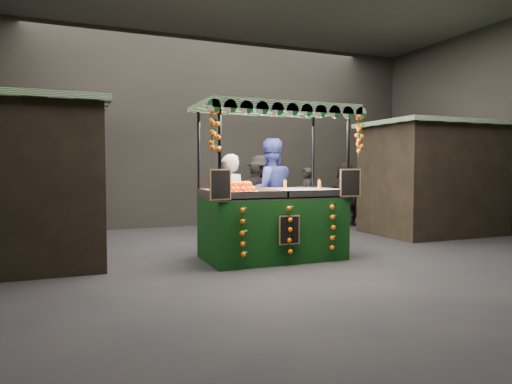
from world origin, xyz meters
name	(u,v)px	position (x,y,z in m)	size (l,w,h in m)	color
ground	(292,259)	(0.00, 0.00, 0.00)	(12.00, 12.00, 0.00)	black
market_hall	(293,57)	(0.00, 0.00, 3.38)	(12.10, 10.10, 5.05)	black
neighbour_stall_left	(5,183)	(-4.40, 1.00, 1.31)	(3.00, 2.20, 2.60)	black
neighbour_stall_right	(432,178)	(4.40, 1.50, 1.31)	(3.00, 2.20, 2.60)	black
juice_stall	(274,212)	(-0.30, 0.11, 0.80)	(2.66, 1.56, 2.58)	black
vendor_grey	(229,203)	(-0.79, 1.00, 0.90)	(0.70, 0.51, 1.79)	slate
vendor_blue	(270,193)	(0.13, 1.25, 1.06)	(1.10, 0.89, 2.11)	navy
shopper_0	(71,201)	(-3.46, 2.33, 0.92)	(0.67, 0.45, 1.84)	#2E2A25
shopper_1	(365,190)	(3.84, 3.33, 0.96)	(1.19, 1.13, 1.93)	#282221
shopper_2	(256,199)	(0.49, 2.87, 0.82)	(0.98, 0.45, 1.64)	black
shopper_3	(261,193)	(0.96, 3.68, 0.93)	(1.37, 1.08, 1.85)	black
shopper_4	(59,201)	(-3.68, 2.99, 0.89)	(0.99, 0.77, 1.78)	black
shopper_5	(346,194)	(3.42, 3.63, 0.85)	(1.32, 1.57, 1.69)	black
shopper_6	(306,197)	(2.39, 3.94, 0.77)	(0.49, 0.64, 1.55)	black
shopper_7	(275,199)	(1.03, 2.99, 0.80)	(0.69, 0.68, 1.61)	black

